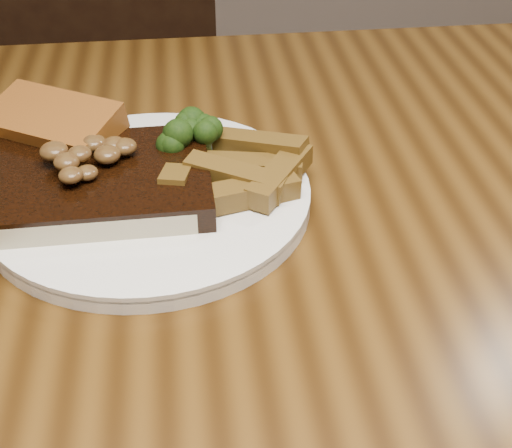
{
  "coord_description": "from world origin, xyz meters",
  "views": [
    {
      "loc": [
        -0.06,
        -0.44,
        1.1
      ],
      "look_at": [
        -0.01,
        -0.0,
        0.78
      ],
      "focal_mm": 50.0,
      "sensor_mm": 36.0,
      "label": 1
    }
  ],
  "objects_px": {
    "plate": "(149,198)",
    "chair_far": "(91,145)",
    "steak": "(102,183)",
    "dining_table": "(263,334)",
    "potato_wedges": "(233,174)",
    "garlic_bread": "(56,143)"
  },
  "relations": [
    {
      "from": "chair_far",
      "to": "potato_wedges",
      "type": "distance_m",
      "value": 0.71
    },
    {
      "from": "garlic_bread",
      "to": "chair_far",
      "type": "bearing_deg",
      "value": 126.26
    },
    {
      "from": "dining_table",
      "to": "plate",
      "type": "height_order",
      "value": "plate"
    },
    {
      "from": "potato_wedges",
      "to": "chair_far",
      "type": "bearing_deg",
      "value": 108.54
    },
    {
      "from": "dining_table",
      "to": "chair_far",
      "type": "relative_size",
      "value": 1.88
    },
    {
      "from": "plate",
      "to": "garlic_bread",
      "type": "xyz_separation_m",
      "value": [
        -0.08,
        0.07,
        0.02
      ]
    },
    {
      "from": "chair_far",
      "to": "plate",
      "type": "distance_m",
      "value": 0.69
    },
    {
      "from": "dining_table",
      "to": "plate",
      "type": "xyz_separation_m",
      "value": [
        -0.09,
        0.08,
        0.1
      ]
    },
    {
      "from": "garlic_bread",
      "to": "potato_wedges",
      "type": "distance_m",
      "value": 0.17
    },
    {
      "from": "steak",
      "to": "potato_wedges",
      "type": "bearing_deg",
      "value": 0.78
    },
    {
      "from": "plate",
      "to": "garlic_bread",
      "type": "relative_size",
      "value": 2.34
    },
    {
      "from": "plate",
      "to": "chair_far",
      "type": "bearing_deg",
      "value": 102.12
    },
    {
      "from": "chair_far",
      "to": "plate",
      "type": "bearing_deg",
      "value": 89.36
    },
    {
      "from": "chair_far",
      "to": "steak",
      "type": "distance_m",
      "value": 0.69
    },
    {
      "from": "steak",
      "to": "potato_wedges",
      "type": "distance_m",
      "value": 0.11
    },
    {
      "from": "steak",
      "to": "dining_table",
      "type": "bearing_deg",
      "value": -31.07
    },
    {
      "from": "chair_far",
      "to": "steak",
      "type": "xyz_separation_m",
      "value": [
        0.09,
        -0.61,
        0.31
      ]
    },
    {
      "from": "steak",
      "to": "garlic_bread",
      "type": "distance_m",
      "value": 0.09
    },
    {
      "from": "dining_table",
      "to": "potato_wedges",
      "type": "bearing_deg",
      "value": 102.15
    },
    {
      "from": "garlic_bread",
      "to": "potato_wedges",
      "type": "xyz_separation_m",
      "value": [
        0.16,
        -0.07,
        -0.0
      ]
    },
    {
      "from": "chair_far",
      "to": "garlic_bread",
      "type": "height_order",
      "value": "chair_far"
    },
    {
      "from": "dining_table",
      "to": "potato_wedges",
      "type": "distance_m",
      "value": 0.14
    }
  ]
}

